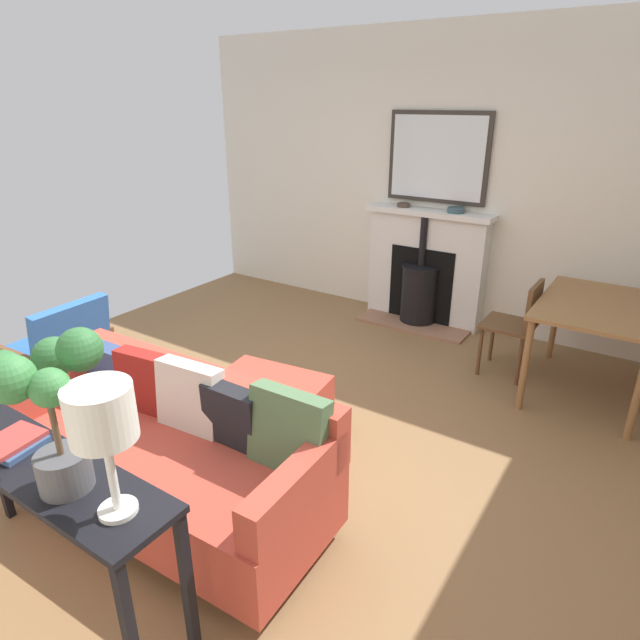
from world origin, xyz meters
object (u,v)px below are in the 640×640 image
Objects in this scene: fireplace at (424,274)px; mantel_bowl_near at (404,205)px; sofa at (172,452)px; table_lamp_far_end at (102,419)px; book_stack at (14,443)px; dining_table at (598,316)px; armchair_accent at (61,342)px; dining_chair_near_fireplace at (519,321)px; mantel_bowl_far at (456,210)px; ottoman at (265,402)px; potted_plant at (44,393)px; console_table at (37,480)px.

fireplace is 0.72m from mantel_bowl_near.
table_lamp_far_end is (0.70, 0.56, 0.79)m from sofa.
dining_table is at bearing 151.50° from book_stack.
dining_table is (-3.35, 1.13, -0.51)m from table_lamp_far_end.
fireplace reaches higher than armchair_accent.
dining_table is at bearing 90.11° from dining_chair_near_fireplace.
mantel_bowl_far is 2.70m from ottoman.
potted_plant is (4.07, 0.25, 0.66)m from fireplace.
table_lamp_far_end is at bearing -9.77° from dining_chair_near_fireplace.
mantel_bowl_near is 0.21× the size of potted_plant.
mantel_bowl_far is at bearing -129.86° from dining_chair_near_fireplace.
mantel_bowl_far is at bearing 174.41° from book_stack.
mantel_bowl_near is 3.48m from sofa.
book_stack is at bearing 53.66° from armchair_accent.
mantel_bowl_far reaches higher than ottoman.
armchair_accent is at bearing -24.37° from mantel_bowl_near.
fireplace is 2.00× the size of potted_plant.
mantel_bowl_far is at bearing 95.08° from fireplace.
dining_table is (0.72, 1.96, -0.51)m from mantel_bowl_near.
ottoman is at bearing 106.86° from armchair_accent.
potted_plant reaches higher than book_stack.
book_stack is (1.10, 1.49, 0.33)m from armchair_accent.
potted_plant is (0.02, -0.31, 0.01)m from table_lamp_far_end.
console_table is 6.08× the size of book_stack.
mantel_bowl_near is at bearing 155.63° from armchair_accent.
potted_plant is 2.59× the size of book_stack.
dining_table is at bearing 135.48° from ottoman.
console_table is 1.34× the size of dining_table.
table_lamp_far_end is at bearing 11.52° from mantel_bowl_near.
fireplace is at bearing -84.92° from mantel_bowl_far.
mantel_bowl_far is at bearing 172.43° from ottoman.
fireplace reaches higher than dining_table.
sofa is 3.16m from dining_table.
sofa is at bearing -4.52° from mantel_bowl_far.
potted_plant reaches higher than mantel_bowl_near.
table_lamp_far_end is 3.47m from dining_chair_near_fireplace.
book_stack is at bearing -2.40° from ottoman.
console_table is 0.75m from table_lamp_far_end.
mantel_bowl_near reaches higher than dining_table.
dining_chair_near_fireplace is (-3.35, 1.14, -0.17)m from console_table.
ottoman is (2.51, 0.21, -0.94)m from mantel_bowl_near.
dining_chair_near_fireplace is at bearing 58.11° from fireplace.
book_stack reaches higher than dining_table.
dining_chair_near_fireplace is (-2.65, 1.14, 0.12)m from sofa.
mantel_bowl_far reaches higher than console_table.
mantel_bowl_far is at bearing 147.63° from armchair_accent.
armchair_accent is at bearing -116.71° from table_lamp_far_end.
mantel_bowl_near reaches higher than dining_chair_near_fireplace.
sofa is at bearing -141.54° from table_lamp_far_end.
console_table is (1.10, 1.62, 0.20)m from armchair_accent.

